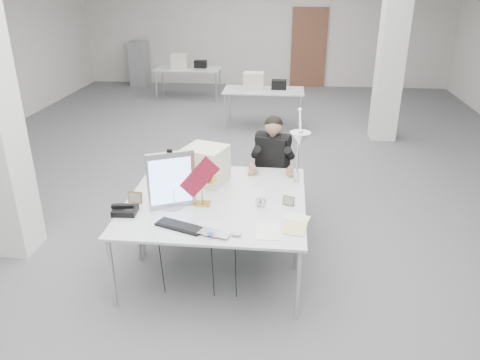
{
  "coord_description": "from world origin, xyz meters",
  "views": [
    {
      "loc": [
        0.68,
        -6.3,
        2.84
      ],
      "look_at": [
        0.24,
        -2.0,
        0.95
      ],
      "focal_mm": 35.0,
      "sensor_mm": 36.0,
      "label": 1
    }
  ],
  "objects_px": {
    "bankers_lamp": "(202,190)",
    "seated_person": "(273,152)",
    "beige_monitor": "(206,165)",
    "office_chair": "(272,179)",
    "laptop": "(210,236)",
    "monitor": "(171,180)",
    "desk_main": "(209,221)",
    "desk_phone": "(125,211)",
    "architect_lamp": "(299,146)"
  },
  "relations": [
    {
      "from": "office_chair",
      "to": "desk_phone",
      "type": "xyz_separation_m",
      "value": [
        -1.35,
        -1.51,
        0.26
      ]
    },
    {
      "from": "desk_main",
      "to": "monitor",
      "type": "xyz_separation_m",
      "value": [
        -0.4,
        0.22,
        0.3
      ]
    },
    {
      "from": "desk_main",
      "to": "seated_person",
      "type": "xyz_separation_m",
      "value": [
        0.53,
        1.5,
        0.16
      ]
    },
    {
      "from": "office_chair",
      "to": "monitor",
      "type": "distance_m",
      "value": 1.71
    },
    {
      "from": "architect_lamp",
      "to": "beige_monitor",
      "type": "bearing_deg",
      "value": -165.67
    },
    {
      "from": "seated_person",
      "to": "bankers_lamp",
      "type": "relative_size",
      "value": 3.02
    },
    {
      "from": "desk_main",
      "to": "monitor",
      "type": "height_order",
      "value": "monitor"
    },
    {
      "from": "architect_lamp",
      "to": "desk_phone",
      "type": "bearing_deg",
      "value": -135.45
    },
    {
      "from": "beige_monitor",
      "to": "office_chair",
      "type": "bearing_deg",
      "value": 61.83
    },
    {
      "from": "seated_person",
      "to": "desk_phone",
      "type": "height_order",
      "value": "seated_person"
    },
    {
      "from": "seated_person",
      "to": "desk_phone",
      "type": "xyz_separation_m",
      "value": [
        -1.35,
        -1.46,
        -0.12
      ]
    },
    {
      "from": "laptop",
      "to": "monitor",
      "type": "bearing_deg",
      "value": 146.25
    },
    {
      "from": "seated_person",
      "to": "monitor",
      "type": "relative_size",
      "value": 1.68
    },
    {
      "from": "bankers_lamp",
      "to": "seated_person",
      "type": "bearing_deg",
      "value": 82.49
    },
    {
      "from": "seated_person",
      "to": "beige_monitor",
      "type": "height_order",
      "value": "seated_person"
    },
    {
      "from": "seated_person",
      "to": "laptop",
      "type": "height_order",
      "value": "seated_person"
    },
    {
      "from": "monitor",
      "to": "laptop",
      "type": "distance_m",
      "value": 0.76
    },
    {
      "from": "office_chair",
      "to": "laptop",
      "type": "height_order",
      "value": "office_chair"
    },
    {
      "from": "office_chair",
      "to": "desk_phone",
      "type": "bearing_deg",
      "value": -113.52
    },
    {
      "from": "office_chair",
      "to": "laptop",
      "type": "relative_size",
      "value": 3.25
    },
    {
      "from": "laptop",
      "to": "bankers_lamp",
      "type": "bearing_deg",
      "value": 121.88
    },
    {
      "from": "office_chair",
      "to": "monitor",
      "type": "bearing_deg",
      "value": -106.54
    },
    {
      "from": "office_chair",
      "to": "monitor",
      "type": "height_order",
      "value": "monitor"
    },
    {
      "from": "office_chair",
      "to": "seated_person",
      "type": "bearing_deg",
      "value": -71.6
    },
    {
      "from": "monitor",
      "to": "laptop",
      "type": "relative_size",
      "value": 1.8
    },
    {
      "from": "bankers_lamp",
      "to": "monitor",
      "type": "bearing_deg",
      "value": -141.81
    },
    {
      "from": "desk_main",
      "to": "architect_lamp",
      "type": "relative_size",
      "value": 1.83
    },
    {
      "from": "seated_person",
      "to": "beige_monitor",
      "type": "distance_m",
      "value": 0.95
    },
    {
      "from": "monitor",
      "to": "desk_main",
      "type": "bearing_deg",
      "value": -54.12
    },
    {
      "from": "desk_main",
      "to": "seated_person",
      "type": "relative_size",
      "value": 1.87
    },
    {
      "from": "bankers_lamp",
      "to": "architect_lamp",
      "type": "bearing_deg",
      "value": 46.59
    },
    {
      "from": "seated_person",
      "to": "beige_monitor",
      "type": "relative_size",
      "value": 2.28
    },
    {
      "from": "monitor",
      "to": "architect_lamp",
      "type": "xyz_separation_m",
      "value": [
        1.21,
        0.53,
        0.21
      ]
    },
    {
      "from": "office_chair",
      "to": "seated_person",
      "type": "xyz_separation_m",
      "value": [
        0.0,
        -0.05,
        0.38
      ]
    },
    {
      "from": "monitor",
      "to": "bankers_lamp",
      "type": "height_order",
      "value": "monitor"
    },
    {
      "from": "architect_lamp",
      "to": "desk_main",
      "type": "bearing_deg",
      "value": -116.18
    },
    {
      "from": "desk_main",
      "to": "desk_phone",
      "type": "bearing_deg",
      "value": 176.87
    },
    {
      "from": "bankers_lamp",
      "to": "beige_monitor",
      "type": "distance_m",
      "value": 0.57
    },
    {
      "from": "bankers_lamp",
      "to": "desk_phone",
      "type": "distance_m",
      "value": 0.76
    },
    {
      "from": "laptop",
      "to": "beige_monitor",
      "type": "relative_size",
      "value": 0.75
    },
    {
      "from": "office_chair",
      "to": "architect_lamp",
      "type": "distance_m",
      "value": 1.12
    },
    {
      "from": "bankers_lamp",
      "to": "architect_lamp",
      "type": "relative_size",
      "value": 0.32
    },
    {
      "from": "monitor",
      "to": "desk_phone",
      "type": "distance_m",
      "value": 0.53
    },
    {
      "from": "desk_main",
      "to": "seated_person",
      "type": "height_order",
      "value": "seated_person"
    },
    {
      "from": "monitor",
      "to": "desk_phone",
      "type": "height_order",
      "value": "monitor"
    },
    {
      "from": "office_chair",
      "to": "monitor",
      "type": "xyz_separation_m",
      "value": [
        -0.93,
        -1.33,
        0.52
      ]
    },
    {
      "from": "laptop",
      "to": "beige_monitor",
      "type": "bearing_deg",
      "value": 117.06
    },
    {
      "from": "bankers_lamp",
      "to": "beige_monitor",
      "type": "height_order",
      "value": "beige_monitor"
    },
    {
      "from": "bankers_lamp",
      "to": "architect_lamp",
      "type": "distance_m",
      "value": 1.09
    },
    {
      "from": "seated_person",
      "to": "bankers_lamp",
      "type": "height_order",
      "value": "seated_person"
    }
  ]
}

